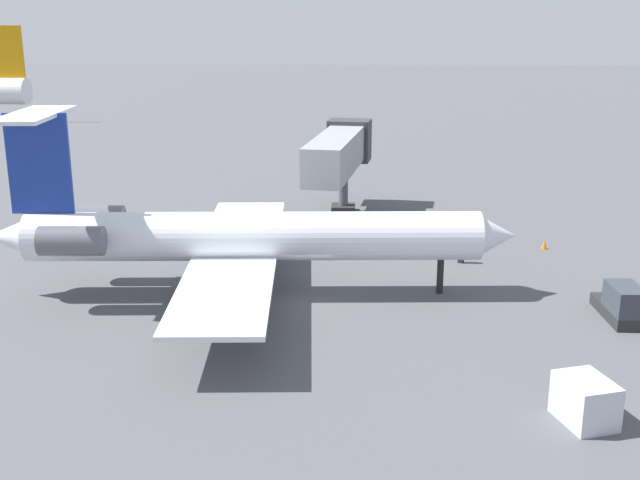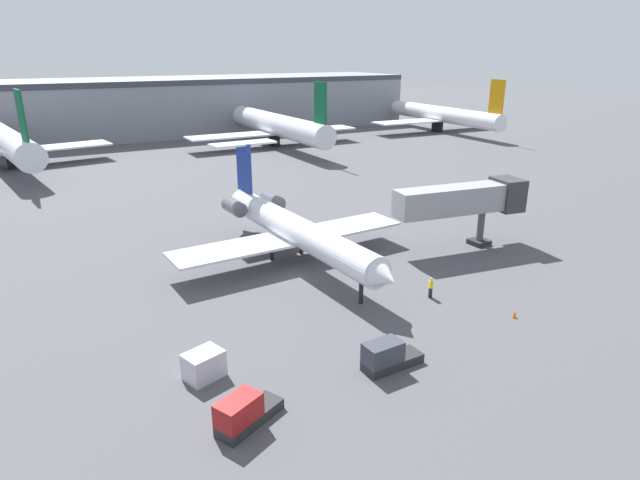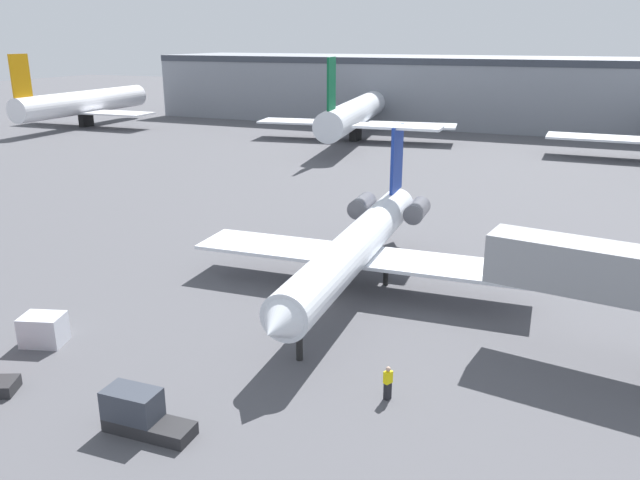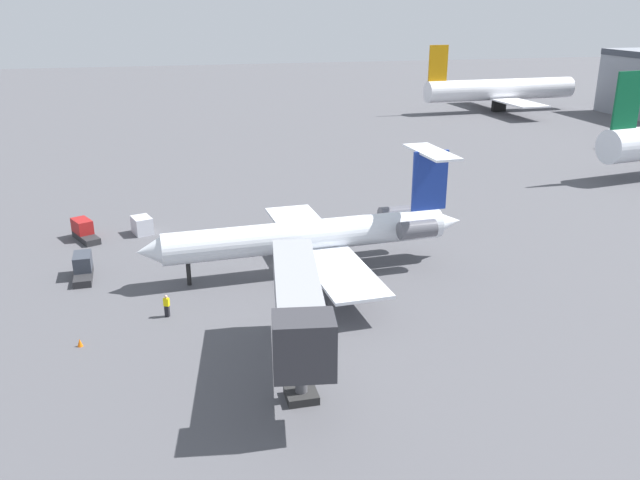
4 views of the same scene
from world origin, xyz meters
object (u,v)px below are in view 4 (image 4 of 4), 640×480
Objects in this scene: jet_bridge at (299,308)px; parked_airliner_west_end at (499,90)px; baggage_tug_lead at (83,268)px; regional_jet at (318,234)px; baggage_tug_trailing at (84,231)px; ground_crew_marshaller at (167,306)px; traffic_cone_near at (80,343)px; cargo_container_uld at (142,225)px.

jet_bridge is 0.42× the size of parked_airliner_west_end.
baggage_tug_lead is (-19.85, -14.15, -4.07)m from jet_bridge.
regional_jet is at bearing 80.96° from baggage_tug_lead.
baggage_tug_trailing is at bearing -153.20° from jet_bridge.
regional_jet reaches higher than baggage_tug_trailing.
traffic_cone_near is at bearing -61.15° from ground_crew_marshaller.
baggage_tug_trailing is at bearing -175.65° from traffic_cone_near.
regional_jet is 2.02× the size of jet_bridge.
cargo_container_uld is at bearing -162.36° from jet_bridge.
regional_jet is 51.04× the size of traffic_cone_near.
jet_bridge is 31.76m from cargo_container_uld.
parked_airliner_west_end is at bearing 131.06° from cargo_container_uld.
baggage_tug_trailing is 0.13× the size of parked_airliner_west_end.
parked_airliner_west_end is (-81.51, 69.51, 3.58)m from ground_crew_marshaller.
ground_crew_marshaller is at bearing 5.92° from cargo_container_uld.
cargo_container_uld is at bearing 170.51° from traffic_cone_near.
traffic_cone_near is at bearing -63.67° from regional_jet.
regional_jet reaches higher than baggage_tug_lead.
parked_airliner_west_end is at bearing 143.07° from regional_jet.
baggage_tug_lead is at bearing -46.41° from parked_airliner_west_end.
baggage_tug_trailing is at bearing -122.51° from regional_jet.
traffic_cone_near is 0.02× the size of parked_airliner_west_end.
regional_jet is 10.72× the size of cargo_container_uld.
parked_airliner_west_end reaches higher than jet_bridge.
jet_bridge is 3.43× the size of baggage_tug_lead.
cargo_container_uld is 4.76× the size of traffic_cone_near.
traffic_cone_near is at bearing -9.49° from cargo_container_uld.
ground_crew_marshaller is 107.18m from parked_airliner_west_end.
regional_jet is at bearing 162.81° from jet_bridge.
parked_airliner_west_end is (-62.28, 71.50, 3.59)m from cargo_container_uld.
jet_bridge is 111.17m from parked_airliner_west_end.
jet_bridge reaches higher than traffic_cone_near.
ground_crew_marshaller is at bearing -40.46° from parked_airliner_west_end.
cargo_container_uld is (-10.16, 4.61, 0.01)m from baggage_tug_lead.
baggage_tug_trailing reaches higher than ground_crew_marshaller.
traffic_cone_near is (21.98, 1.67, -0.56)m from baggage_tug_trailing.
baggage_tug_lead and baggage_tug_trailing have the same top height.
regional_jet reaches higher than jet_bridge.
baggage_tug_lead reaches higher than cargo_container_uld.
baggage_tug_trailing is 7.67× the size of traffic_cone_near.
baggage_tug_lead is at bearing -143.92° from ground_crew_marshaller.
parked_airliner_west_end reaches higher than cargo_container_uld.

